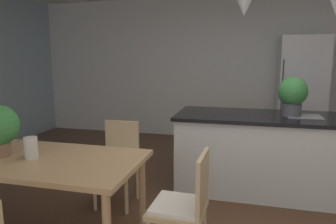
# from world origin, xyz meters

# --- Properties ---
(wall_back_kitchen) EXTENTS (10.00, 0.12, 2.70)m
(wall_back_kitchen) POSITION_xyz_m (0.00, 3.26, 1.35)
(wall_back_kitchen) COLOR silver
(wall_back_kitchen) RESTS_ON ground_plane
(dining_table) EXTENTS (1.83, 0.86, 0.74)m
(dining_table) POSITION_xyz_m (-1.57, -0.62, 0.66)
(dining_table) COLOR tan
(dining_table) RESTS_ON ground_plane
(chair_far_right) EXTENTS (0.41, 0.41, 0.87)m
(chair_far_right) POSITION_xyz_m (-1.16, 0.18, 0.47)
(chair_far_right) COLOR tan
(chair_far_right) RESTS_ON ground_plane
(chair_kitchen_end) EXTENTS (0.41, 0.41, 0.87)m
(chair_kitchen_end) POSITION_xyz_m (-0.28, -0.62, 0.47)
(chair_kitchen_end) COLOR tan
(chair_kitchen_end) RESTS_ON ground_plane
(kitchen_island) EXTENTS (2.36, 0.89, 0.91)m
(kitchen_island) POSITION_xyz_m (0.53, 0.89, 0.46)
(kitchen_island) COLOR silver
(kitchen_island) RESTS_ON ground_plane
(refrigerator) EXTENTS (0.75, 0.67, 1.91)m
(refrigerator) POSITION_xyz_m (1.04, 2.86, 0.96)
(refrigerator) COLOR silver
(refrigerator) RESTS_ON ground_plane
(pendant_over_island_main) EXTENTS (0.17, 0.17, 0.71)m
(pendant_over_island_main) POSITION_xyz_m (0.07, 0.89, 2.09)
(pendant_over_island_main) COLOR black
(potted_plant_on_island) EXTENTS (0.32, 0.32, 0.43)m
(potted_plant_on_island) POSITION_xyz_m (0.62, 0.89, 1.14)
(potted_plant_on_island) COLOR #4C4C51
(potted_plant_on_island) RESTS_ON kitchen_island
(vase_on_dining_table) EXTENTS (0.11, 0.11, 0.17)m
(vase_on_dining_table) POSITION_xyz_m (-1.53, -0.66, 0.82)
(vase_on_dining_table) COLOR silver
(vase_on_dining_table) RESTS_ON dining_table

